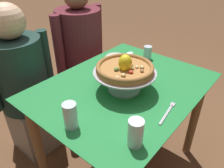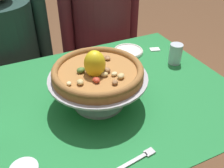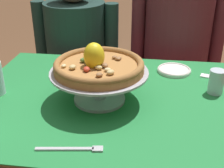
{
  "view_description": "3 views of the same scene",
  "coord_description": "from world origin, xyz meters",
  "px_view_note": "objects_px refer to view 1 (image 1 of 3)",
  "views": [
    {
      "loc": [
        -0.92,
        -0.68,
        1.48
      ],
      "look_at": [
        -0.07,
        0.04,
        0.78
      ],
      "focal_mm": 35.32,
      "sensor_mm": 36.0,
      "label": 1
    },
    {
      "loc": [
        -0.32,
        -0.75,
        1.39
      ],
      "look_at": [
        0.03,
        -0.03,
        0.82
      ],
      "focal_mm": 41.42,
      "sensor_mm": 36.0,
      "label": 2
    },
    {
      "loc": [
        0.15,
        -1.02,
        1.32
      ],
      "look_at": [
        0.01,
        0.01,
        0.8
      ],
      "focal_mm": 48.34,
      "sensor_mm": 36.0,
      "label": 3
    }
  ],
  "objects_px": {
    "water_glass_side_right": "(148,53)",
    "diner_left": "(24,88)",
    "pizza": "(125,68)",
    "dinner_fork": "(168,112)",
    "water_glass_front_left": "(135,134)",
    "water_glass_side_left": "(70,117)",
    "side_plate": "(115,57)",
    "pizza_stand": "(125,77)",
    "diner_right": "(81,56)",
    "sugar_packet": "(130,53)"
  },
  "relations": [
    {
      "from": "water_glass_side_right",
      "to": "diner_left",
      "type": "bearing_deg",
      "value": 140.56
    },
    {
      "from": "pizza",
      "to": "dinner_fork",
      "type": "height_order",
      "value": "pizza"
    },
    {
      "from": "water_glass_front_left",
      "to": "dinner_fork",
      "type": "relative_size",
      "value": 0.65
    },
    {
      "from": "pizza",
      "to": "water_glass_side_right",
      "type": "height_order",
      "value": "pizza"
    },
    {
      "from": "water_glass_side_left",
      "to": "side_plate",
      "type": "xyz_separation_m",
      "value": [
        0.71,
        0.31,
        -0.05
      ]
    },
    {
      "from": "water_glass_front_left",
      "to": "side_plate",
      "type": "relative_size",
      "value": 0.86
    },
    {
      "from": "water_glass_side_left",
      "to": "pizza_stand",
      "type": "bearing_deg",
      "value": 0.21
    },
    {
      "from": "water_glass_side_left",
      "to": "dinner_fork",
      "type": "bearing_deg",
      "value": -37.85
    },
    {
      "from": "pizza",
      "to": "pizza_stand",
      "type": "bearing_deg",
      "value": 47.54
    },
    {
      "from": "side_plate",
      "to": "diner_left",
      "type": "distance_m",
      "value": 0.71
    },
    {
      "from": "pizza",
      "to": "dinner_fork",
      "type": "distance_m",
      "value": 0.34
    },
    {
      "from": "pizza",
      "to": "diner_left",
      "type": "bearing_deg",
      "value": 110.63
    },
    {
      "from": "pizza",
      "to": "diner_right",
      "type": "relative_size",
      "value": 0.26
    },
    {
      "from": "water_glass_side_right",
      "to": "dinner_fork",
      "type": "bearing_deg",
      "value": -138.04
    },
    {
      "from": "pizza_stand",
      "to": "diner_right",
      "type": "distance_m",
      "value": 0.84
    },
    {
      "from": "water_glass_front_left",
      "to": "sugar_packet",
      "type": "relative_size",
      "value": 2.64
    },
    {
      "from": "water_glass_side_left",
      "to": "side_plate",
      "type": "height_order",
      "value": "water_glass_side_left"
    },
    {
      "from": "pizza_stand",
      "to": "diner_right",
      "type": "height_order",
      "value": "diner_right"
    },
    {
      "from": "water_glass_side_left",
      "to": "sugar_packet",
      "type": "bearing_deg",
      "value": 17.99
    },
    {
      "from": "pizza_stand",
      "to": "water_glass_side_left",
      "type": "relative_size",
      "value": 2.75
    },
    {
      "from": "pizza",
      "to": "side_plate",
      "type": "height_order",
      "value": "pizza"
    },
    {
      "from": "side_plate",
      "to": "diner_right",
      "type": "xyz_separation_m",
      "value": [
        0.03,
        0.43,
        -0.13
      ]
    },
    {
      "from": "side_plate",
      "to": "diner_left",
      "type": "bearing_deg",
      "value": 144.53
    },
    {
      "from": "water_glass_front_left",
      "to": "sugar_packet",
      "type": "xyz_separation_m",
      "value": [
        0.75,
        0.57,
        -0.06
      ]
    },
    {
      "from": "water_glass_front_left",
      "to": "dinner_fork",
      "type": "distance_m",
      "value": 0.29
    },
    {
      "from": "water_glass_front_left",
      "to": "side_plate",
      "type": "bearing_deg",
      "value": 44.85
    },
    {
      "from": "diner_left",
      "to": "sugar_packet",
      "type": "bearing_deg",
      "value": -31.74
    },
    {
      "from": "water_glass_side_left",
      "to": "diner_right",
      "type": "relative_size",
      "value": 0.11
    },
    {
      "from": "water_glass_side_left",
      "to": "pizza",
      "type": "bearing_deg",
      "value": -0.0
    },
    {
      "from": "water_glass_front_left",
      "to": "sugar_packet",
      "type": "height_order",
      "value": "water_glass_front_left"
    },
    {
      "from": "pizza",
      "to": "sugar_packet",
      "type": "height_order",
      "value": "pizza"
    },
    {
      "from": "water_glass_front_left",
      "to": "water_glass_side_left",
      "type": "relative_size",
      "value": 1.0
    },
    {
      "from": "diner_right",
      "to": "pizza_stand",
      "type": "bearing_deg",
      "value": -114.06
    },
    {
      "from": "pizza_stand",
      "to": "side_plate",
      "type": "bearing_deg",
      "value": 46.31
    },
    {
      "from": "side_plate",
      "to": "diner_left",
      "type": "xyz_separation_m",
      "value": [
        -0.57,
        0.4,
        -0.17
      ]
    },
    {
      "from": "pizza",
      "to": "water_glass_side_right",
      "type": "relative_size",
      "value": 3.36
    },
    {
      "from": "water_glass_front_left",
      "to": "dinner_fork",
      "type": "xyz_separation_m",
      "value": [
        0.29,
        -0.01,
        -0.06
      ]
    },
    {
      "from": "pizza",
      "to": "diner_left",
      "type": "height_order",
      "value": "diner_left"
    },
    {
      "from": "sugar_packet",
      "to": "dinner_fork",
      "type": "bearing_deg",
      "value": -128.64
    },
    {
      "from": "sugar_packet",
      "to": "diner_right",
      "type": "relative_size",
      "value": 0.04
    },
    {
      "from": "water_glass_side_left",
      "to": "side_plate",
      "type": "bearing_deg",
      "value": 23.63
    },
    {
      "from": "pizza_stand",
      "to": "dinner_fork",
      "type": "distance_m",
      "value": 0.31
    },
    {
      "from": "water_glass_side_right",
      "to": "water_glass_side_left",
      "type": "height_order",
      "value": "water_glass_side_left"
    },
    {
      "from": "side_plate",
      "to": "dinner_fork",
      "type": "height_order",
      "value": "side_plate"
    },
    {
      "from": "water_glass_front_left",
      "to": "water_glass_side_left",
      "type": "bearing_deg",
      "value": 109.18
    },
    {
      "from": "side_plate",
      "to": "dinner_fork",
      "type": "relative_size",
      "value": 0.76
    },
    {
      "from": "pizza",
      "to": "water_glass_front_left",
      "type": "distance_m",
      "value": 0.44
    },
    {
      "from": "diner_left",
      "to": "water_glass_side_right",
      "type": "bearing_deg",
      "value": -39.44
    },
    {
      "from": "pizza",
      "to": "diner_right",
      "type": "height_order",
      "value": "diner_right"
    },
    {
      "from": "dinner_fork",
      "to": "diner_right",
      "type": "relative_size",
      "value": 0.16
    }
  ]
}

